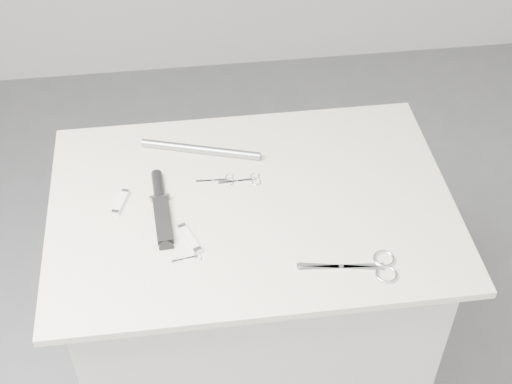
{
  "coord_description": "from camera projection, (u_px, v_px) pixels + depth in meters",
  "views": [
    {
      "loc": [
        -0.15,
        -1.25,
        2.16
      ],
      "look_at": [
        0.02,
        0.04,
        0.92
      ],
      "focal_mm": 50.0,
      "sensor_mm": 36.0,
      "label": 1
    }
  ],
  "objects": [
    {
      "name": "tiny_scissors",
      "position": [
        191.0,
        258.0,
        1.63
      ],
      "size": [
        0.07,
        0.03,
        0.0
      ],
      "rotation": [
        0.0,
        0.0,
        0.17
      ],
      "color": "silver",
      "rests_on": "display_board"
    },
    {
      "name": "large_shears",
      "position": [
        369.0,
        267.0,
        1.61
      ],
      "size": [
        0.23,
        0.1,
        0.01
      ],
      "rotation": [
        0.0,
        0.0,
        -0.13
      ],
      "color": "silver",
      "rests_on": "display_board"
    },
    {
      "name": "metal_rail",
      "position": [
        201.0,
        149.0,
        1.9
      ],
      "size": [
        0.31,
        0.12,
        0.02
      ],
      "primitive_type": "cylinder",
      "rotation": [
        0.0,
        1.57,
        -0.31
      ],
      "color": "gray",
      "rests_on": "display_board"
    },
    {
      "name": "plinth",
      "position": [
        252.0,
        316.0,
        2.09
      ],
      "size": [
        0.9,
        0.6,
        0.9
      ],
      "primitive_type": "cube",
      "color": "beige",
      "rests_on": "ground"
    },
    {
      "name": "embroidery_scissors_b",
      "position": [
        221.0,
        180.0,
        1.82
      ],
      "size": [
        0.1,
        0.04,
        0.0
      ],
      "rotation": [
        0.0,
        0.0,
        -0.04
      ],
      "color": "silver",
      "rests_on": "display_board"
    },
    {
      "name": "pocket_knife_a",
      "position": [
        121.0,
        202.0,
        1.76
      ],
      "size": [
        0.04,
        0.09,
        0.01
      ],
      "rotation": [
        0.0,
        0.0,
        1.24
      ],
      "color": "white",
      "rests_on": "display_board"
    },
    {
      "name": "display_board",
      "position": [
        252.0,
        205.0,
        1.77
      ],
      "size": [
        1.0,
        0.7,
        0.02
      ],
      "primitive_type": "cube",
      "color": "beige",
      "rests_on": "plinth"
    },
    {
      "name": "embroidery_scissors_a",
      "position": [
        247.0,
        180.0,
        1.82
      ],
      "size": [
        0.11,
        0.05,
        0.0
      ],
      "rotation": [
        0.0,
        0.0,
        0.03
      ],
      "color": "silver",
      "rests_on": "display_board"
    },
    {
      "name": "pocket_knife_b",
      "position": [
        190.0,
        238.0,
        1.67
      ],
      "size": [
        0.06,
        0.1,
        0.01
      ],
      "rotation": [
        0.0,
        0.0,
        1.95
      ],
      "color": "white",
      "rests_on": "display_board"
    },
    {
      "name": "sheathed_knife",
      "position": [
        161.0,
        204.0,
        1.75
      ],
      "size": [
        0.06,
        0.25,
        0.03
      ],
      "rotation": [
        0.0,
        0.0,
        1.63
      ],
      "color": "black",
      "rests_on": "display_board"
    }
  ]
}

